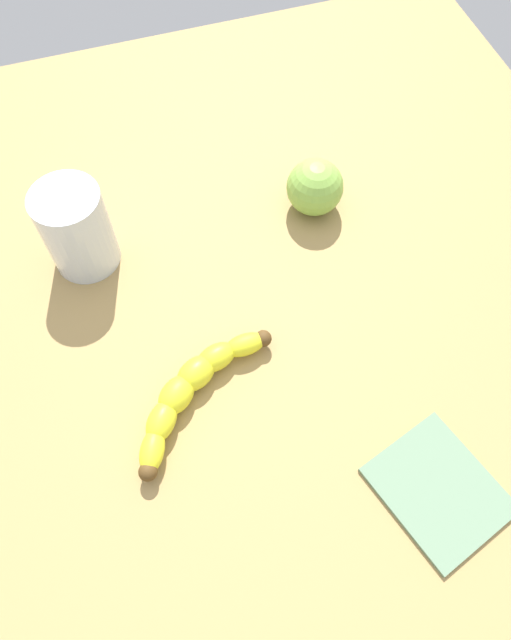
# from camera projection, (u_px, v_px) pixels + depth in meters

# --- Properties ---
(wooden_tabletop) EXTENTS (1.20, 1.20, 0.03)m
(wooden_tabletop) POSITION_uv_depth(u_px,v_px,m) (213.00, 354.00, 0.72)
(wooden_tabletop) COLOR #A1824B
(wooden_tabletop) RESTS_ON ground
(banana) EXTENTS (0.14, 0.19, 0.04)m
(banana) POSITION_uv_depth(u_px,v_px,m) (192.00, 389.00, 0.66)
(banana) COLOR yellow
(banana) RESTS_ON wooden_tabletop
(smoothie_glass) EXTENTS (0.09, 0.09, 0.12)m
(smoothie_glass) POSITION_uv_depth(u_px,v_px,m) (77.00, 231.00, 0.72)
(smoothie_glass) COLOR silver
(smoothie_glass) RESTS_ON wooden_tabletop
(green_apple_fruit) EXTENTS (0.08, 0.08, 0.08)m
(green_apple_fruit) POSITION_uv_depth(u_px,v_px,m) (315.00, 187.00, 0.78)
(green_apple_fruit) COLOR #84B747
(green_apple_fruit) RESTS_ON wooden_tabletop
(folded_napkin) EXTENTS (0.16, 0.15, 0.01)m
(folded_napkin) POSITION_uv_depth(u_px,v_px,m) (438.00, 490.00, 0.62)
(folded_napkin) COLOR slate
(folded_napkin) RESTS_ON wooden_tabletop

